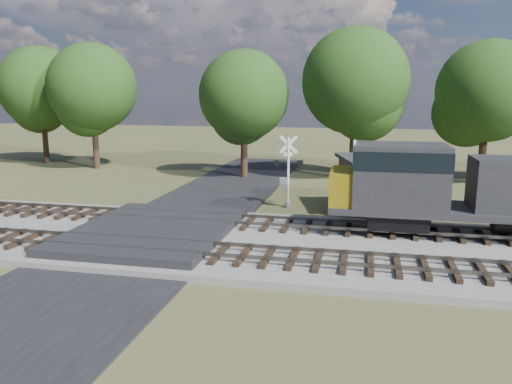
# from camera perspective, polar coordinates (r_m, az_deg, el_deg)

# --- Properties ---
(ground) EXTENTS (160.00, 160.00, 0.00)m
(ground) POSITION_cam_1_polar(r_m,az_deg,el_deg) (23.79, -12.07, -5.61)
(ground) COLOR #424625
(ground) RESTS_ON ground
(ballast_bed) EXTENTS (140.00, 10.00, 0.30)m
(ballast_bed) POSITION_cam_1_polar(r_m,az_deg,el_deg) (22.20, 12.89, -6.46)
(ballast_bed) COLOR gray
(ballast_bed) RESTS_ON ground
(road) EXTENTS (7.00, 60.00, 0.08)m
(road) POSITION_cam_1_polar(r_m,az_deg,el_deg) (23.78, -12.08, -5.51)
(road) COLOR black
(road) RESTS_ON ground
(crossing_panel) EXTENTS (7.00, 9.00, 0.62)m
(crossing_panel) POSITION_cam_1_polar(r_m,az_deg,el_deg) (24.14, -11.61, -4.56)
(crossing_panel) COLOR #262628
(crossing_panel) RESTS_ON ground
(track_near) EXTENTS (140.00, 2.60, 0.33)m
(track_near) POSITION_cam_1_polar(r_m,az_deg,el_deg) (20.78, -6.48, -6.71)
(track_near) COLOR black
(track_near) RESTS_ON ballast_bed
(track_far) EXTENTS (140.00, 2.60, 0.33)m
(track_far) POSITION_cam_1_polar(r_m,az_deg,el_deg) (25.37, -2.85, -3.35)
(track_far) COLOR black
(track_far) RESTS_ON ballast_bed
(crossing_signal_far) EXTENTS (1.76, 0.43, 4.37)m
(crossing_signal_far) POSITION_cam_1_polar(r_m,az_deg,el_deg) (29.92, 3.52, 1.64)
(crossing_signal_far) COLOR silver
(crossing_signal_far) RESTS_ON ground
(equipment_shed) EXTENTS (5.76, 5.76, 3.23)m
(equipment_shed) POSITION_cam_1_polar(r_m,az_deg,el_deg) (29.58, 14.27, 0.84)
(equipment_shed) COLOR #4E3421
(equipment_shed) RESTS_ON ground
(treeline) EXTENTS (82.95, 12.33, 11.88)m
(treeline) POSITION_cam_1_polar(r_m,az_deg,el_deg) (40.73, 7.96, 11.28)
(treeline) COLOR black
(treeline) RESTS_ON ground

